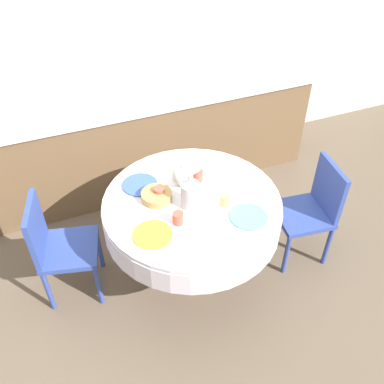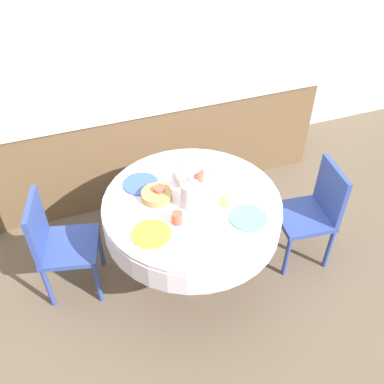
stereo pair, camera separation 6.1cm
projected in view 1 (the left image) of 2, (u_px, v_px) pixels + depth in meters
ground_plane at (192, 272)px, 3.43m from camera, size 12.00×12.00×0.00m
wall_back at (123, 40)px, 3.70m from camera, size 7.00×0.05×2.60m
kitchen_counter at (142, 140)px, 4.02m from camera, size 3.24×0.64×0.94m
dining_table at (192, 214)px, 3.00m from camera, size 1.24×1.24×0.78m
chair_left at (312, 207)px, 3.29m from camera, size 0.44×0.44×0.86m
chair_right at (57, 245)px, 3.01m from camera, size 0.48×0.48×0.86m
plate_near_left at (153, 235)px, 2.67m from camera, size 0.25×0.25×0.01m
cup_near_left at (178, 218)px, 2.73m from camera, size 0.07×0.07×0.08m
plate_near_right at (249, 217)px, 2.79m from camera, size 0.25×0.25×0.01m
cup_near_right at (226, 199)px, 2.87m from camera, size 0.07×0.07×0.08m
plate_far_left at (140, 185)px, 3.03m from camera, size 0.25×0.25×0.01m
cup_far_left at (159, 193)px, 2.91m from camera, size 0.07×0.07×0.08m
plate_far_right at (222, 169)px, 3.17m from camera, size 0.25×0.25×0.01m
cup_far_right at (198, 176)px, 3.06m from camera, size 0.07×0.07×0.08m
coffee_carafe at (190, 193)px, 2.81m from camera, size 0.13×0.13×0.26m
teapot at (183, 175)px, 2.99m from camera, size 0.21×0.15×0.19m
bread_basket at (157, 196)px, 2.91m from camera, size 0.21×0.21×0.06m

